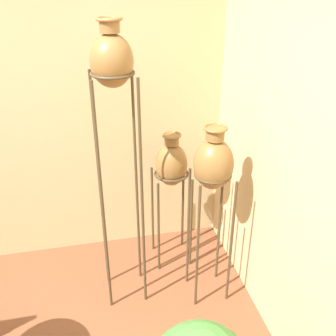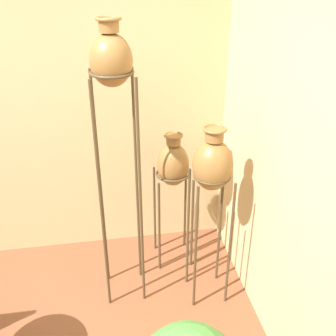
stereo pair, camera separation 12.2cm
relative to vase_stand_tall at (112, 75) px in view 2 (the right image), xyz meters
name	(u,v)px [view 2 (the right image)]	position (x,y,z in m)	size (l,w,h in m)	color
wall_back	(15,106)	(-0.74, 0.69, -0.38)	(7.38, 0.06, 2.70)	#D1B784
vase_stand_tall	(112,75)	(0.00, 0.00, 0.00)	(0.29, 0.29, 2.07)	#473823
vase_stand_medium	(212,168)	(0.63, -0.14, -0.62)	(0.27, 0.27, 1.40)	#473823
vase_stand_short	(173,167)	(0.44, 0.32, -0.83)	(0.29, 0.29, 1.18)	#473823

